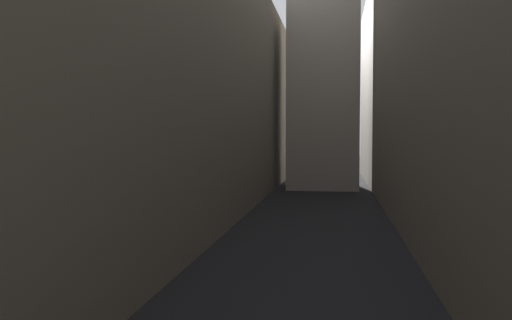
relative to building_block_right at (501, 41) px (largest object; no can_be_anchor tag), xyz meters
name	(u,v)px	position (x,y,z in m)	size (l,w,h in m)	color
ground_plane	(313,229)	(-12.31, -2.00, -12.52)	(264.00, 264.00, 0.00)	black
building_block_left	(144,78)	(-24.76, 0.00, -2.04)	(13.91, 108.00, 20.96)	gray
building_block_right	(501,41)	(0.00, 0.00, 0.00)	(13.62, 108.00, 25.04)	#756B5B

